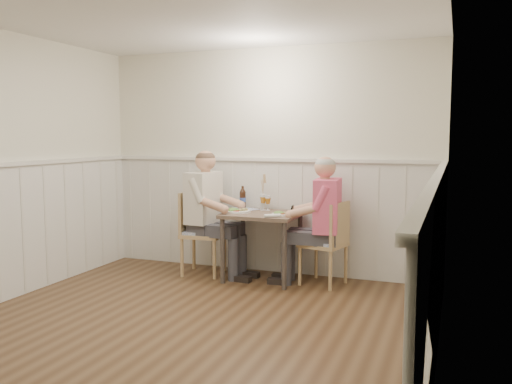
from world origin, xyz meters
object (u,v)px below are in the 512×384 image
(dining_table, at_px, (262,223))
(diner_cream, at_px, (207,222))
(grass_vase, at_px, (262,193))
(chair_left, at_px, (199,229))
(beer_bottle, at_px, (243,198))
(man_in_pink, at_px, (323,231))
(chair_right, at_px, (328,240))

(dining_table, bearing_deg, diner_cream, -178.19)
(diner_cream, relative_size, grass_vase, 3.39)
(chair_left, height_order, beer_bottle, beer_bottle)
(diner_cream, relative_size, beer_bottle, 5.54)
(man_in_pink, bearing_deg, chair_right, 17.76)
(chair_left, distance_m, diner_cream, 0.15)
(dining_table, relative_size, grass_vase, 1.86)
(chair_left, bearing_deg, grass_vase, 21.98)
(man_in_pink, relative_size, beer_bottle, 5.35)
(chair_right, bearing_deg, beer_bottle, 167.58)
(chair_right, bearing_deg, man_in_pink, -162.24)
(man_in_pink, xyz_separation_m, diner_cream, (-1.35, -0.04, 0.02))
(dining_table, relative_size, man_in_pink, 0.57)
(chair_right, height_order, grass_vase, grass_vase)
(dining_table, distance_m, chair_right, 0.75)
(diner_cream, height_order, beer_bottle, diner_cream)
(diner_cream, bearing_deg, beer_bottle, 41.60)
(man_in_pink, distance_m, grass_vase, 0.89)
(man_in_pink, distance_m, beer_bottle, 1.09)
(diner_cream, bearing_deg, dining_table, 1.81)
(dining_table, relative_size, chair_right, 0.89)
(chair_left, height_order, grass_vase, grass_vase)
(dining_table, height_order, man_in_pink, man_in_pink)
(man_in_pink, relative_size, grass_vase, 3.27)
(beer_bottle, bearing_deg, dining_table, -38.18)
(grass_vase, bearing_deg, man_in_pink, -17.63)
(beer_bottle, distance_m, grass_vase, 0.25)
(grass_vase, bearing_deg, chair_right, -15.61)
(man_in_pink, bearing_deg, diner_cream, -178.46)
(chair_left, distance_m, beer_bottle, 0.62)
(chair_left, xyz_separation_m, beer_bottle, (0.44, 0.28, 0.35))
(chair_right, xyz_separation_m, grass_vase, (-0.83, 0.23, 0.45))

